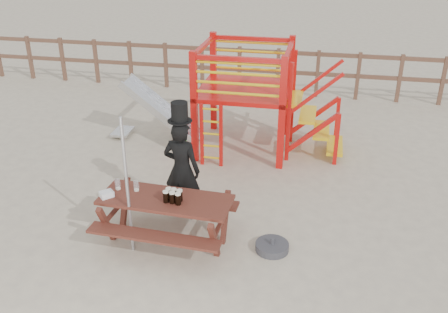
{
  "coord_description": "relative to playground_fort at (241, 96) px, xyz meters",
  "views": [
    {
      "loc": [
        1.66,
        -5.47,
        4.22
      ],
      "look_at": [
        0.37,
        0.8,
        1.11
      ],
      "focal_mm": 40.0,
      "sensor_mm": 36.0,
      "label": 1
    }
  ],
  "objects": [
    {
      "name": "ground",
      "position": [
        -0.12,
        -3.58,
        -1.07
      ],
      "size": [
        60.0,
        60.0,
        0.0
      ],
      "primitive_type": "plane",
      "color": "beige",
      "rests_on": "ground"
    },
    {
      "name": "man_with_hat",
      "position": [
        -0.42,
        -2.71,
        -0.24
      ],
      "size": [
        0.62,
        0.46,
        1.86
      ],
      "rotation": [
        0.0,
        0.0,
        2.99
      ],
      "color": "black",
      "rests_on": "ground"
    },
    {
      "name": "empty_glasses",
      "position": [
        -1.05,
        -3.3,
        -0.3
      ],
      "size": [
        0.35,
        0.09,
        0.15
      ],
      "color": "silver",
      "rests_on": "picnic_table"
    },
    {
      "name": "metal_pole",
      "position": [
        -0.86,
        -3.72,
        -0.08
      ],
      "size": [
        0.04,
        0.04,
        1.99
      ],
      "primitive_type": "cylinder",
      "color": "#B2B2B7",
      "rests_on": "ground"
    },
    {
      "name": "picnic_table",
      "position": [
        -0.45,
        -3.42,
        -0.63
      ],
      "size": [
        1.88,
        1.35,
        0.71
      ],
      "rotation": [
        0.0,
        0.0,
        -0.05
      ],
      "color": "maroon",
      "rests_on": "ground"
    },
    {
      "name": "playground_fort",
      "position": [
        0.0,
        0.0,
        0.0
      ],
      "size": [
        4.71,
        1.84,
        2.1
      ],
      "color": "red",
      "rests_on": "ground"
    },
    {
      "name": "stout_pints",
      "position": [
        -0.32,
        -3.48,
        -0.28
      ],
      "size": [
        0.26,
        0.19,
        0.17
      ],
      "color": "black",
      "rests_on": "picnic_table"
    },
    {
      "name": "paper_bag",
      "position": [
        -1.26,
        -3.54,
        -0.32
      ],
      "size": [
        0.23,
        0.23,
        0.08
      ],
      "primitive_type": "cube",
      "rotation": [
        0.0,
        0.0,
        0.78
      ],
      "color": "white",
      "rests_on": "picnic_table"
    },
    {
      "name": "parasol_base",
      "position": [
        1.04,
        -3.34,
        -1.02
      ],
      "size": [
        0.47,
        0.47,
        0.2
      ],
      "color": "#38383D",
      "rests_on": "ground"
    },
    {
      "name": "back_fence",
      "position": [
        -0.12,
        3.42,
        -0.34
      ],
      "size": [
        15.09,
        0.09,
        1.2
      ],
      "color": "brown",
      "rests_on": "ground"
    }
  ]
}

